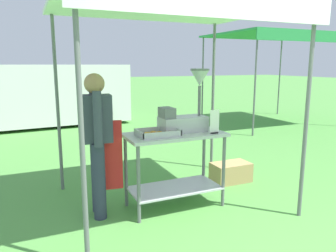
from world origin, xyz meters
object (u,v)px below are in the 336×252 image
(stall_canopy, at_px, (172,13))
(neighbour_tent, at_px, (273,37))
(donut_tray, at_px, (158,134))
(donut_cart, at_px, (175,155))
(menu_sign, at_px, (214,123))
(vendor, at_px, (97,138))
(donut_fryer, at_px, (186,112))
(supply_crate, at_px, (231,172))
(van_white, at_px, (37,94))

(stall_canopy, distance_m, neighbour_tent, 6.30)
(donut_tray, bearing_deg, neighbour_tent, 38.39)
(donut_cart, xyz_separation_m, donut_tray, (-0.23, -0.04, 0.28))
(menu_sign, bearing_deg, vendor, 165.65)
(donut_fryer, bearing_deg, vendor, 175.72)
(menu_sign, xyz_separation_m, vendor, (-1.30, 0.33, -0.12))
(stall_canopy, bearing_deg, supply_crate, 16.47)
(donut_tray, bearing_deg, menu_sign, -13.45)
(vendor, distance_m, supply_crate, 2.15)
(donut_cart, relative_size, donut_tray, 2.56)
(neighbour_tent, bearing_deg, donut_cart, -140.64)
(menu_sign, height_order, vendor, vendor)
(donut_fryer, distance_m, van_white, 6.52)
(donut_cart, height_order, donut_fryer, donut_fryer)
(stall_canopy, bearing_deg, donut_fryer, -13.61)
(neighbour_tent, bearing_deg, donut_tray, -141.61)
(vendor, bearing_deg, donut_tray, -15.22)
(donut_tray, relative_size, menu_sign, 1.65)
(donut_tray, distance_m, donut_fryer, 0.46)
(donut_cart, bearing_deg, donut_tray, -169.66)
(supply_crate, distance_m, van_white, 6.48)
(donut_tray, height_order, menu_sign, menu_sign)
(donut_cart, xyz_separation_m, donut_fryer, (0.17, 0.06, 0.49))
(neighbour_tent, bearing_deg, supply_crate, -136.55)
(menu_sign, xyz_separation_m, supply_crate, (0.69, 0.62, -0.89))
(donut_cart, distance_m, van_white, 6.54)
(donut_tray, xyz_separation_m, supply_crate, (1.34, 0.47, -0.79))
(donut_cart, distance_m, menu_sign, 0.60)
(menu_sign, xyz_separation_m, neighbour_tent, (4.50, 4.23, 1.42))
(donut_fryer, height_order, menu_sign, donut_fryer)
(donut_fryer, bearing_deg, menu_sign, -45.46)
(stall_canopy, xyz_separation_m, donut_tray, (-0.23, -0.14, -1.34))
(neighbour_tent, bearing_deg, vendor, -146.11)
(menu_sign, relative_size, neighbour_tent, 0.09)
(stall_canopy, distance_m, vendor, 1.63)
(donut_fryer, relative_size, vendor, 0.46)
(stall_canopy, bearing_deg, van_white, 101.39)
(donut_tray, xyz_separation_m, donut_fryer, (0.39, 0.10, 0.21))
(donut_tray, height_order, neighbour_tent, neighbour_tent)
(stall_canopy, xyz_separation_m, neighbour_tent, (4.91, 3.93, 0.18))
(stall_canopy, relative_size, vendor, 1.61)
(menu_sign, distance_m, van_white, 6.82)
(donut_cart, bearing_deg, vendor, 171.17)
(donut_fryer, xyz_separation_m, vendor, (-1.05, 0.08, -0.24))
(donut_tray, xyz_separation_m, van_white, (-1.05, 6.45, -0.05))
(donut_tray, relative_size, van_white, 0.09)
(donut_tray, bearing_deg, stall_canopy, 31.78)
(stall_canopy, xyz_separation_m, donut_fryer, (0.17, -0.04, -1.13))
(donut_cart, height_order, menu_sign, menu_sign)
(donut_cart, height_order, vendor, vendor)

